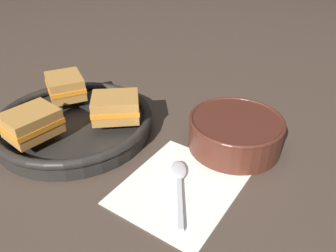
{
  "coord_description": "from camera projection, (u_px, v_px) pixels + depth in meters",
  "views": [
    {
      "loc": [
        -0.42,
        -0.31,
        0.38
      ],
      "look_at": [
        0.0,
        0.02,
        0.03
      ],
      "focal_mm": 35.0,
      "sensor_mm": 36.0,
      "label": 1
    }
  ],
  "objects": [
    {
      "name": "soup_bowl",
      "position": [
        235.0,
        131.0,
        0.62
      ],
      "size": [
        0.18,
        0.18,
        0.06
      ],
      "color": "#4C2319",
      "rests_on": "ground_plane"
    },
    {
      "name": "sandwich_far_left",
      "position": [
        116.0,
        107.0,
        0.64
      ],
      "size": [
        0.12,
        0.12,
        0.05
      ],
      "rotation": [
        0.0,
        0.0,
        7.04
      ],
      "color": "#B27A38",
      "rests_on": "skillet"
    },
    {
      "name": "ground_plane",
      "position": [
        175.0,
        145.0,
        0.64
      ],
      "size": [
        4.0,
        4.0,
        0.0
      ],
      "primitive_type": "plane",
      "color": "#47382D"
    },
    {
      "name": "skillet",
      "position": [
        75.0,
        123.0,
        0.67
      ],
      "size": [
        0.32,
        0.32,
        0.04
      ],
      "color": "black",
      "rests_on": "ground_plane"
    },
    {
      "name": "sandwich_near_right",
      "position": [
        32.0,
        123.0,
        0.59
      ],
      "size": [
        0.1,
        0.08,
        0.05
      ],
      "rotation": [
        0.0,
        0.0,
        4.66
      ],
      "color": "#B27A38",
      "rests_on": "skillet"
    },
    {
      "name": "sandwich_near_left",
      "position": [
        65.0,
        86.0,
        0.71
      ],
      "size": [
        0.11,
        0.12,
        0.05
      ],
      "rotation": [
        0.0,
        0.0,
        2.66
      ],
      "color": "#B27A38",
      "rests_on": "skillet"
    },
    {
      "name": "spoon",
      "position": [
        179.0,
        178.0,
        0.55
      ],
      "size": [
        0.13,
        0.11,
        0.01
      ],
      "rotation": [
        0.0,
        0.0,
        0.65
      ],
      "color": "silver",
      "rests_on": "napkin"
    },
    {
      "name": "napkin",
      "position": [
        180.0,
        187.0,
        0.54
      ],
      "size": [
        0.21,
        0.18,
        0.0
      ],
      "color": "white",
      "rests_on": "ground_plane"
    }
  ]
}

